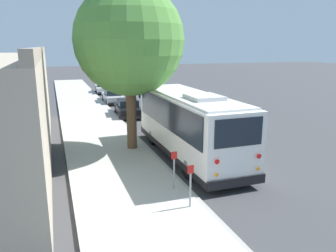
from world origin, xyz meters
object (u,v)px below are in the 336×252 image
at_px(shuttle_bus, 189,122).
at_px(parked_sedan_silver, 113,96).
at_px(parked_sedan_black, 128,108).
at_px(street_tree, 129,33).
at_px(parked_sedan_white, 104,88).
at_px(sign_post_near, 190,186).
at_px(sign_post_far, 174,170).

height_order(shuttle_bus, parked_sedan_silver, shuttle_bus).
distance_m(shuttle_bus, parked_sedan_black, 10.83).
distance_m(shuttle_bus, street_tree, 5.26).
relative_size(parked_sedan_white, sign_post_near, 3.04).
bearing_deg(shuttle_bus, sign_post_near, 157.42).
height_order(parked_sedan_silver, sign_post_far, sign_post_far).
height_order(parked_sedan_white, sign_post_near, sign_post_near).
height_order(street_tree, sign_post_near, street_tree).
xyz_separation_m(parked_sedan_black, sign_post_far, (-14.29, 1.46, 0.29)).
bearing_deg(parked_sedan_black, shuttle_bus, -172.14).
height_order(shuttle_bus, parked_sedan_white, shuttle_bus).
bearing_deg(sign_post_far, parked_sedan_white, -3.37).
distance_m(parked_sedan_silver, street_tree, 16.31).
height_order(parked_sedan_black, parked_sedan_white, parked_sedan_black).
relative_size(shuttle_bus, parked_sedan_white, 2.07).
bearing_deg(shuttle_bus, sign_post_far, 149.33).
relative_size(street_tree, sign_post_near, 6.18).
xyz_separation_m(parked_sedan_black, street_tree, (-8.67, 1.75, 5.36)).
relative_size(shuttle_bus, parked_sedan_silver, 1.95).
distance_m(shuttle_bus, parked_sedan_silver, 17.42).
relative_size(shuttle_bus, sign_post_near, 6.28).
bearing_deg(parked_sedan_white, shuttle_bus, -174.46).
xyz_separation_m(parked_sedan_silver, sign_post_near, (-22.43, 1.47, 0.31)).
relative_size(parked_sedan_silver, parked_sedan_white, 1.06).
distance_m(street_tree, sign_post_far, 7.57).
distance_m(shuttle_bus, sign_post_far, 4.21).
bearing_deg(parked_sedan_silver, sign_post_near, 177.96).
bearing_deg(parked_sedan_silver, shuttle_bus, -176.21).
distance_m(parked_sedan_silver, parked_sedan_white, 6.94).
distance_m(parked_sedan_white, sign_post_near, 29.42).
height_order(parked_sedan_silver, sign_post_near, sign_post_near).
distance_m(parked_sedan_silver, sign_post_near, 22.48).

